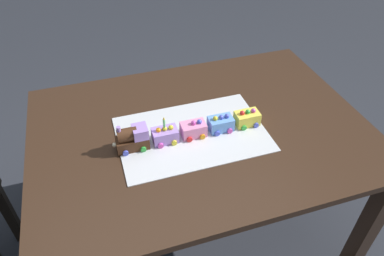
# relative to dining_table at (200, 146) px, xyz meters

# --- Properties ---
(ground_plane) EXTENTS (8.00, 8.00, 0.00)m
(ground_plane) POSITION_rel_dining_table_xyz_m (0.00, 0.00, -0.63)
(ground_plane) COLOR #2D3038
(dining_table) EXTENTS (1.40, 1.00, 0.74)m
(dining_table) POSITION_rel_dining_table_xyz_m (0.00, 0.00, 0.00)
(dining_table) COLOR #382316
(dining_table) RESTS_ON ground
(cake_board) EXTENTS (0.60, 0.40, 0.00)m
(cake_board) POSITION_rel_dining_table_xyz_m (-0.05, -0.03, 0.11)
(cake_board) COLOR silver
(cake_board) RESTS_ON dining_table
(cake_locomotive) EXTENTS (0.14, 0.08, 0.12)m
(cake_locomotive) POSITION_rel_dining_table_xyz_m (-0.29, -0.04, 0.16)
(cake_locomotive) COLOR #472816
(cake_locomotive) RESTS_ON cake_board
(cake_car_flatbed_lavender) EXTENTS (0.10, 0.08, 0.07)m
(cake_car_flatbed_lavender) POSITION_rel_dining_table_xyz_m (-0.16, -0.04, 0.14)
(cake_car_flatbed_lavender) COLOR #AD84E0
(cake_car_flatbed_lavender) RESTS_ON cake_board
(cake_car_hopper_bubblegum) EXTENTS (0.10, 0.08, 0.07)m
(cake_car_hopper_bubblegum) POSITION_rel_dining_table_xyz_m (-0.04, -0.04, 0.14)
(cake_car_hopper_bubblegum) COLOR pink
(cake_car_hopper_bubblegum) RESTS_ON cake_board
(cake_car_tanker_sky_blue) EXTENTS (0.10, 0.08, 0.07)m
(cake_car_tanker_sky_blue) POSITION_rel_dining_table_xyz_m (0.07, -0.04, 0.14)
(cake_car_tanker_sky_blue) COLOR #669EEA
(cake_car_tanker_sky_blue) RESTS_ON cake_board
(cake_car_caboose_lemon) EXTENTS (0.10, 0.08, 0.07)m
(cake_car_caboose_lemon) POSITION_rel_dining_table_xyz_m (0.19, -0.04, 0.14)
(cake_car_caboose_lemon) COLOR #F4E04C
(cake_car_caboose_lemon) RESTS_ON cake_board
(birthday_candle) EXTENTS (0.01, 0.01, 0.05)m
(birthday_candle) POSITION_rel_dining_table_xyz_m (-0.16, -0.04, 0.21)
(birthday_candle) COLOR #66D872
(birthday_candle) RESTS_ON cake_car_flatbed_lavender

